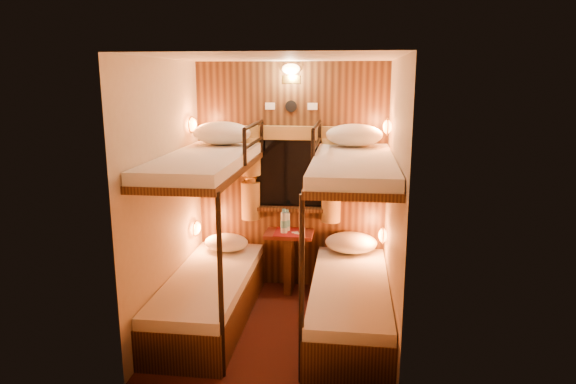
# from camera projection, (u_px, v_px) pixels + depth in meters

# --- Properties ---
(floor) EXTENTS (2.10, 2.10, 0.00)m
(floor) POSITION_uv_depth(u_px,v_px,m) (278.00, 327.00, 4.71)
(floor) COLOR #36110E
(floor) RESTS_ON ground
(ceiling) EXTENTS (2.10, 2.10, 0.00)m
(ceiling) POSITION_uv_depth(u_px,v_px,m) (276.00, 57.00, 4.18)
(ceiling) COLOR silver
(ceiling) RESTS_ON wall_back
(wall_back) EXTENTS (2.40, 0.00, 2.40)m
(wall_back) POSITION_uv_depth(u_px,v_px,m) (291.00, 177.00, 5.46)
(wall_back) COLOR #C6B293
(wall_back) RESTS_ON floor
(wall_front) EXTENTS (2.40, 0.00, 2.40)m
(wall_front) POSITION_uv_depth(u_px,v_px,m) (254.00, 237.00, 3.43)
(wall_front) COLOR #C6B293
(wall_front) RESTS_ON floor
(wall_left) EXTENTS (0.00, 2.40, 2.40)m
(wall_left) POSITION_uv_depth(u_px,v_px,m) (166.00, 197.00, 4.57)
(wall_left) COLOR #C6B293
(wall_left) RESTS_ON floor
(wall_right) EXTENTS (0.00, 2.40, 2.40)m
(wall_right) POSITION_uv_depth(u_px,v_px,m) (394.00, 204.00, 4.32)
(wall_right) COLOR #C6B293
(wall_right) RESTS_ON floor
(back_panel) EXTENTS (2.00, 0.03, 2.40)m
(back_panel) POSITION_uv_depth(u_px,v_px,m) (291.00, 178.00, 5.45)
(back_panel) COLOR black
(back_panel) RESTS_ON floor
(bunk_left) EXTENTS (0.72, 1.90, 1.82)m
(bunk_left) POSITION_uv_depth(u_px,v_px,m) (209.00, 264.00, 4.73)
(bunk_left) COLOR black
(bunk_left) RESTS_ON floor
(bunk_right) EXTENTS (0.72, 1.90, 1.82)m
(bunk_right) POSITION_uv_depth(u_px,v_px,m) (350.00, 270.00, 4.57)
(bunk_right) COLOR black
(bunk_right) RESTS_ON floor
(window) EXTENTS (1.00, 0.12, 0.79)m
(window) POSITION_uv_depth(u_px,v_px,m) (291.00, 180.00, 5.42)
(window) COLOR black
(window) RESTS_ON back_panel
(curtains) EXTENTS (1.10, 0.22, 1.00)m
(curtains) POSITION_uv_depth(u_px,v_px,m) (291.00, 173.00, 5.37)
(curtains) COLOR olive
(curtains) RESTS_ON back_panel
(back_fixtures) EXTENTS (0.54, 0.09, 0.48)m
(back_fixtures) POSITION_uv_depth(u_px,v_px,m) (291.00, 77.00, 5.18)
(back_fixtures) COLOR black
(back_fixtures) RESTS_ON back_panel
(reading_lamps) EXTENTS (2.00, 0.20, 1.25)m
(reading_lamps) POSITION_uv_depth(u_px,v_px,m) (287.00, 180.00, 5.11)
(reading_lamps) COLOR orange
(reading_lamps) RESTS_ON wall_left
(table) EXTENTS (0.50, 0.34, 0.66)m
(table) POSITION_uv_depth(u_px,v_px,m) (289.00, 253.00, 5.44)
(table) COLOR #5A1614
(table) RESTS_ON floor
(bottle_left) EXTENTS (0.07, 0.07, 0.26)m
(bottle_left) POSITION_uv_depth(u_px,v_px,m) (284.00, 223.00, 5.34)
(bottle_left) COLOR #99BFE5
(bottle_left) RESTS_ON table
(bottle_right) EXTENTS (0.07, 0.07, 0.23)m
(bottle_right) POSITION_uv_depth(u_px,v_px,m) (287.00, 222.00, 5.41)
(bottle_right) COLOR #99BFE5
(bottle_right) RESTS_ON table
(sachet_a) EXTENTS (0.08, 0.07, 0.01)m
(sachet_a) POSITION_uv_depth(u_px,v_px,m) (298.00, 234.00, 5.33)
(sachet_a) COLOR silver
(sachet_a) RESTS_ON table
(sachet_b) EXTENTS (0.08, 0.07, 0.01)m
(sachet_b) POSITION_uv_depth(u_px,v_px,m) (295.00, 233.00, 5.37)
(sachet_b) COLOR silver
(sachet_b) RESTS_ON table
(pillow_lower_left) EXTENTS (0.46, 0.33, 0.18)m
(pillow_lower_left) POSITION_uv_depth(u_px,v_px,m) (226.00, 242.00, 5.38)
(pillow_lower_left) COLOR silver
(pillow_lower_left) RESTS_ON bunk_left
(pillow_lower_right) EXTENTS (0.54, 0.39, 0.21)m
(pillow_lower_right) POSITION_uv_depth(u_px,v_px,m) (351.00, 243.00, 5.32)
(pillow_lower_right) COLOR silver
(pillow_lower_right) RESTS_ON bunk_right
(pillow_upper_left) EXTENTS (0.58, 0.41, 0.23)m
(pillow_upper_left) POSITION_uv_depth(u_px,v_px,m) (222.00, 133.00, 5.07)
(pillow_upper_left) COLOR silver
(pillow_upper_left) RESTS_ON bunk_left
(pillow_upper_right) EXTENTS (0.55, 0.39, 0.22)m
(pillow_upper_right) POSITION_uv_depth(u_px,v_px,m) (354.00, 135.00, 4.95)
(pillow_upper_right) COLOR silver
(pillow_upper_right) RESTS_ON bunk_right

